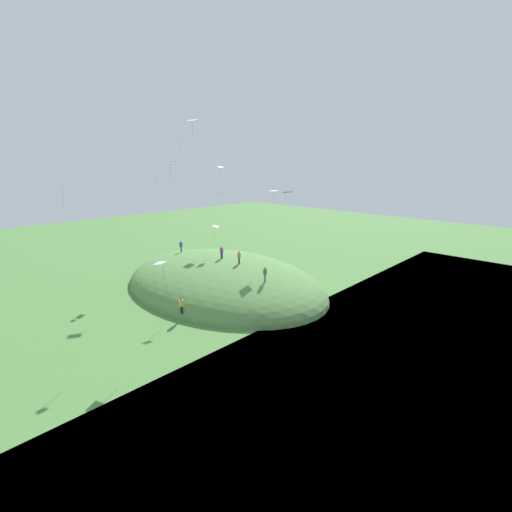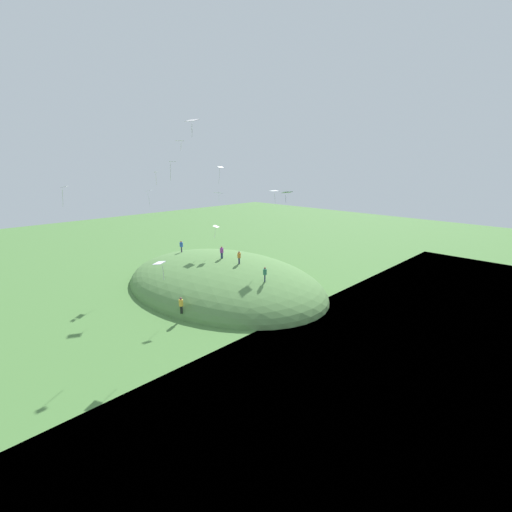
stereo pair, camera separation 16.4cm
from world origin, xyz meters
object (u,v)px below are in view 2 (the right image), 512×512
Objects in this scene: kite_1 at (192,121)px; kite_8 at (218,193)px; person_walking_path at (222,251)px; person_watching_kites at (265,272)px; kite_3 at (287,192)px; kite_5 at (64,189)px; kite_0 at (220,169)px; kite_7 at (180,141)px; kite_2 at (274,191)px; person_with_child at (181,303)px; kite_6 at (156,173)px; mooring_post at (297,305)px; kite_11 at (172,164)px; kite_10 at (160,264)px; kite_9 at (149,192)px; kite_4 at (216,227)px; person_near_shore at (239,256)px; person_on_hilltop at (181,245)px.

kite_1 is 1.08× the size of kite_8.
person_watching_kites is (-8.55, 1.07, -0.75)m from person_walking_path.
kite_5 is at bearing 55.71° from kite_3.
kite_7 reaches higher than kite_0.
kite_7 reaches higher than kite_2.
kite_5 reaches higher than person_with_child.
mooring_post is (-21.83, -3.63, -13.78)m from kite_6.
kite_1 reaches higher than kite_11.
kite_0 is (9.73, -2.17, 10.88)m from person_watching_kites.
mooring_post is at bearing -76.54° from person_walking_path.
kite_7 is (12.45, 5.38, 6.34)m from kite_2.
kite_2 reaches higher than kite_10.
kite_8 is at bearing -12.37° from kite_3.
kite_9 is (14.36, -5.21, 10.21)m from person_with_child.
kite_11 is at bearing -12.88° from kite_1.
person_with_child is at bearing 155.77° from kite_6.
kite_4 is at bearing -54.71° from kite_10.
kite_4 is 0.90× the size of kite_11.
kite_5 reaches higher than mooring_post.
kite_10 is at bearing 125.29° from kite_4.
kite_0 reaches higher than person_watching_kites.
person_walking_path reaches higher than person_with_child.
person_watching_kites is at bearing 174.99° from kite_7.
kite_0 is 1.72× the size of kite_3.
kite_4 is at bearing -90.47° from person_with_child.
kite_1 is (-7.26, 8.88, 14.24)m from person_walking_path.
person_near_shore is 0.91× the size of kite_6.
kite_5 is (2.06, 16.80, 8.50)m from person_walking_path.
kite_1 is (-8.44, 9.98, 4.11)m from kite_0.
kite_5 is at bearing 99.00° from kite_8.
person_walking_path is 1.12× the size of kite_7.
kite_5 is at bearing -92.03° from person_near_shore.
person_with_child is 0.94× the size of kite_11.
kite_3 is at bearing 179.78° from kite_4.
kite_5 is (11.97, 17.56, 0.66)m from kite_3.
kite_7 reaches higher than kite_11.
kite_2 is 1.09× the size of kite_8.
kite_11 is at bearing 41.59° from mooring_post.
person_with_child is at bearing -132.03° from kite_5.
mooring_post is at bearing -157.12° from person_with_child.
kite_4 is 0.79× the size of kite_9.
person_watching_kites is 16.95m from kite_1.
person_near_shore is 16.76m from kite_6.
person_on_hilltop is 1.01× the size of kite_10.
kite_6 is at bearing 63.78° from kite_7.
kite_6 is 0.80× the size of kite_9.
person_watching_kites is at bearing 2.52° from person_near_shore.
kite_4 is at bearing -177.07° from kite_7.
kite_3 is 1.09× the size of mooring_post.
kite_1 is at bearing 130.23° from kite_0.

